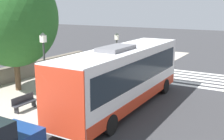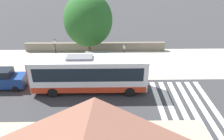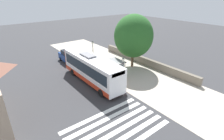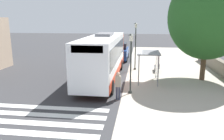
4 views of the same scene
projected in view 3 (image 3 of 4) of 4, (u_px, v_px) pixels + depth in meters
ground_plane at (104, 78)px, 25.38m from camera, size 120.00×120.00×0.00m
sidewalk_plaza at (127, 70)px, 27.89m from camera, size 9.00×44.00×0.02m
crosswalk_stripes at (116, 127)px, 16.08m from camera, size 9.00×5.25×0.01m
stone_wall at (144, 61)px, 29.91m from camera, size 0.60×20.00×1.24m
bus at (92, 69)px, 23.54m from camera, size 2.64×11.30×3.78m
bus_shelter at (117, 63)px, 25.20m from camera, size 1.73×2.73×2.44m
pedestrian at (125, 85)px, 21.35m from camera, size 0.34×0.24×1.78m
bench at (106, 64)px, 29.12m from camera, size 0.40×1.64×0.88m
street_lamp_near at (93, 53)px, 27.32m from camera, size 0.28×0.28×4.64m
street_lamp_far at (123, 70)px, 22.11m from camera, size 0.28×0.28×4.05m
shade_tree at (134, 36)px, 27.27m from camera, size 6.13×6.13×8.49m
parked_car_behind_bus at (68, 57)px, 30.82m from camera, size 1.89×4.64×2.10m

